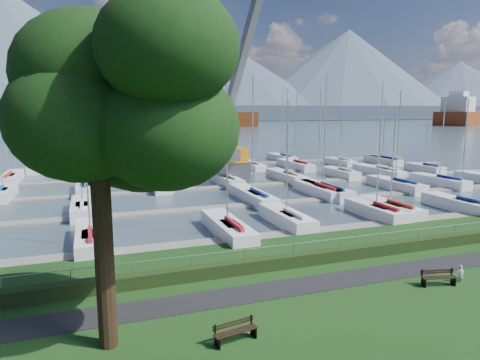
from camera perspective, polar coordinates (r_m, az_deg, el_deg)
name	(u,v)px	position (r m, az deg, el deg)	size (l,w,h in m)	color
path	(336,280)	(23.50, 12.73, -12.92)	(160.00, 2.00, 0.04)	black
water	(106,124)	(281.66, -17.38, 7.08)	(800.00, 540.00, 0.20)	#3B4C57
hedge	(312,258)	(25.46, 9.59, -10.22)	(80.00, 0.70, 0.70)	black
fence	(309,242)	(25.52, 9.20, -8.15)	(0.04, 0.04, 80.00)	gray
foothill	(102,113)	(351.47, -17.93, 8.48)	(900.00, 80.00, 12.00)	#3B4757
mountains	(105,68)	(427.99, -17.55, 14.04)	(1190.00, 360.00, 115.00)	#3C4558
docks	(199,189)	(49.56, -5.46, -1.19)	(90.00, 41.60, 0.25)	slate
bench_left	(235,331)	(17.41, -0.63, -19.54)	(1.85, 0.74, 0.85)	black
bench_right	(438,277)	(24.40, 24.91, -11.71)	(1.85, 0.81, 0.85)	black
person	(461,272)	(25.35, 27.36, -10.85)	(0.38, 0.25, 1.05)	#AFAEB5
tree	(120,102)	(16.55, -15.76, 9.93)	(7.87, 9.56, 12.94)	black
crane	(234,138)	(54.29, -0.85, 5.68)	(5.85, 13.23, 22.35)	#525659
cargo_ship_mid	(149,120)	(237.84, -12.10, 7.89)	(109.17, 47.13, 21.50)	brown
cargo_ship_east	(471,118)	(297.64, 28.46, 7.30)	(76.48, 46.34, 21.50)	brown
sailboat_fleet	(188,139)	(50.83, -6.95, 5.40)	(74.80, 49.99, 13.38)	#9F2C15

